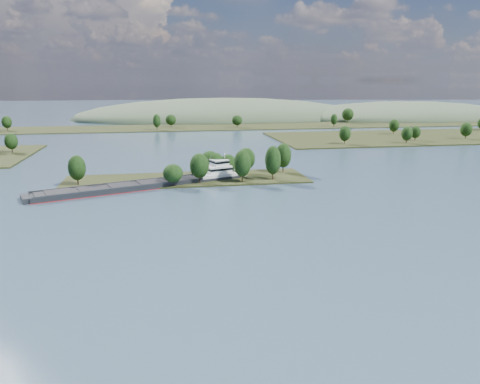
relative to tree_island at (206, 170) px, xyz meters
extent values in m
plane|color=#384B61|center=(-7.81, -59.05, -4.19)|extent=(1800.00, 1800.00, 0.00)
cube|color=black|center=(-7.81, 0.95, -4.19)|extent=(100.00, 30.00, 1.20)
cylinder|color=black|center=(13.76, -9.39, -1.48)|extent=(0.50, 0.50, 4.21)
ellipsoid|color=black|center=(13.76, -9.39, 3.87)|extent=(7.04, 7.04, 10.84)
cylinder|color=black|center=(3.08, 11.41, -1.99)|extent=(0.50, 0.50, 3.20)
ellipsoid|color=black|center=(3.08, 11.41, 2.07)|extent=(8.28, 8.28, 8.22)
cylinder|color=black|center=(-3.33, -8.15, -1.66)|extent=(0.50, 0.50, 3.87)
ellipsoid|color=black|center=(-3.33, -8.15, 3.27)|extent=(7.72, 7.72, 9.96)
cylinder|color=black|center=(4.90, 3.69, -1.95)|extent=(0.50, 0.50, 3.29)
ellipsoid|color=black|center=(4.90, 3.69, 2.23)|extent=(6.51, 6.51, 8.46)
cylinder|color=black|center=(-13.92, -11.92, -2.20)|extent=(0.50, 0.50, 2.78)
ellipsoid|color=black|center=(-13.92, -11.92, 1.34)|extent=(7.76, 7.76, 7.16)
cylinder|color=black|center=(-50.42, -3.79, -1.68)|extent=(0.50, 0.50, 3.83)
ellipsoid|color=black|center=(-50.42, -3.79, 3.19)|extent=(6.86, 6.86, 9.84)
cylinder|color=black|center=(9.91, 3.18, -2.06)|extent=(0.50, 0.50, 3.06)
ellipsoid|color=black|center=(9.91, 3.18, 1.82)|extent=(6.79, 6.79, 7.86)
cylinder|color=black|center=(35.13, 7.16, -1.47)|extent=(0.50, 0.50, 4.24)
ellipsoid|color=black|center=(35.13, 7.16, 3.91)|extent=(7.19, 7.19, 10.89)
cylinder|color=black|center=(26.63, -7.92, -1.29)|extent=(0.50, 0.50, 4.60)
ellipsoid|color=black|center=(26.63, -7.92, 4.56)|extent=(6.59, 6.59, 11.84)
cylinder|color=black|center=(18.41, 7.20, -1.74)|extent=(0.50, 0.50, 3.71)
ellipsoid|color=black|center=(18.41, 7.20, 2.98)|extent=(8.08, 8.08, 9.54)
cylinder|color=black|center=(-99.99, 89.97, -1.63)|extent=(0.50, 0.50, 3.53)
ellipsoid|color=black|center=(-99.99, 89.97, 2.85)|extent=(7.20, 7.20, 9.07)
cylinder|color=black|center=(98.34, 90.35, -1.50)|extent=(0.50, 0.50, 3.79)
ellipsoid|color=black|center=(98.34, 90.35, 3.33)|extent=(7.46, 7.46, 9.75)
cylinder|color=black|center=(191.39, 100.94, -1.52)|extent=(0.50, 0.50, 3.75)
ellipsoid|color=black|center=(191.39, 100.94, 3.24)|extent=(8.06, 8.06, 9.63)
cylinder|color=black|center=(139.38, 87.39, -1.63)|extent=(0.50, 0.50, 3.52)
ellipsoid|color=black|center=(139.38, 87.39, 2.85)|extent=(7.15, 7.15, 9.06)
cylinder|color=black|center=(152.22, 98.87, -1.78)|extent=(0.50, 0.50, 3.23)
ellipsoid|color=black|center=(152.22, 98.87, 2.33)|extent=(6.65, 6.65, 8.30)
cylinder|color=black|center=(156.71, 136.81, -1.55)|extent=(0.50, 0.50, 3.69)
ellipsoid|color=black|center=(156.71, 136.81, 3.14)|extent=(7.46, 7.46, 9.49)
cube|color=black|center=(-7.81, 220.95, -4.19)|extent=(900.00, 60.00, 1.20)
cylinder|color=black|center=(134.91, 203.00, -1.75)|extent=(0.50, 0.50, 3.68)
ellipsoid|color=black|center=(134.91, 203.00, 2.93)|extent=(5.96, 5.96, 9.47)
cylinder|color=black|center=(-6.64, 223.86, -1.81)|extent=(0.50, 0.50, 3.57)
ellipsoid|color=black|center=(-6.64, 223.86, 2.73)|extent=(8.98, 8.98, 9.18)
cylinder|color=black|center=(161.81, 236.61, -1.31)|extent=(0.50, 0.50, 4.57)
ellipsoid|color=black|center=(161.81, 236.61, 4.50)|extent=(11.07, 11.07, 11.75)
cylinder|color=black|center=(-138.28, 217.59, -1.65)|extent=(0.50, 0.50, 3.88)
ellipsoid|color=black|center=(-138.28, 217.59, 3.28)|extent=(7.87, 7.87, 9.97)
cylinder|color=black|center=(49.83, 211.62, -1.88)|extent=(0.50, 0.50, 3.42)
ellipsoid|color=black|center=(49.83, 211.62, 2.47)|extent=(9.02, 9.02, 8.80)
cylinder|color=black|center=(-18.74, 202.06, -1.48)|extent=(0.50, 0.50, 4.22)
ellipsoid|color=black|center=(-18.74, 202.06, 3.88)|extent=(6.31, 6.31, 10.85)
ellipsoid|color=#43553A|center=(252.19, 290.95, -4.19)|extent=(260.00, 140.00, 36.00)
ellipsoid|color=#43553A|center=(52.19, 320.95, -4.19)|extent=(320.00, 160.00, 44.00)
cube|color=black|center=(-25.65, -10.97, -3.68)|extent=(79.80, 37.51, 2.23)
cube|color=#9E1211|center=(-25.65, -10.97, -4.14)|extent=(80.06, 37.77, 0.25)
cube|color=black|center=(-34.99, -9.09, -2.26)|extent=(59.27, 22.06, 0.81)
cube|color=black|center=(-31.57, -18.44, -2.26)|extent=(59.27, 22.06, 0.81)
cube|color=black|center=(-33.28, -13.77, -2.41)|extent=(60.37, 29.57, 0.30)
cube|color=black|center=(-54.26, -21.46, -2.11)|extent=(11.45, 10.97, 0.36)
cube|color=black|center=(-43.77, -17.61, -2.11)|extent=(11.45, 10.97, 0.36)
cube|color=black|center=(-33.28, -13.77, -2.11)|extent=(11.45, 10.97, 0.36)
cube|color=black|center=(-22.79, -9.92, -2.11)|extent=(11.45, 10.97, 0.36)
cube|color=black|center=(-12.30, -6.07, -2.11)|extent=(11.45, 10.97, 0.36)
cube|color=black|center=(-64.28, -25.13, -3.28)|extent=(6.01, 9.63, 2.03)
cylinder|color=black|center=(-63.32, -24.78, -1.86)|extent=(0.31, 0.31, 2.23)
cube|color=white|center=(3.92, -0.13, -1.96)|extent=(18.62, 14.75, 1.22)
cube|color=white|center=(4.87, 0.22, 0.07)|extent=(12.34, 11.13, 3.05)
cube|color=black|center=(4.87, 0.22, 0.48)|extent=(12.60, 11.39, 0.91)
cube|color=white|center=(5.83, 0.57, 2.72)|extent=(7.82, 7.82, 2.23)
cube|color=black|center=(5.83, 0.57, 3.12)|extent=(8.08, 8.08, 0.81)
cube|color=white|center=(5.83, 0.57, 3.93)|extent=(8.34, 8.34, 0.20)
cylinder|color=white|center=(8.21, 1.45, 5.15)|extent=(0.26, 0.26, 2.64)
cylinder|color=black|center=(0.96, 2.03, 4.14)|extent=(0.65, 0.65, 1.22)
camera|label=1|loc=(-19.62, -190.12, 36.07)|focal=35.00mm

